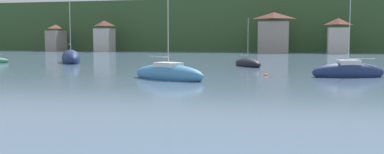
{
  "coord_description": "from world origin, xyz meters",
  "views": [
    {
      "loc": [
        4.84,
        28.05,
        3.12
      ],
      "look_at": [
        0.0,
        47.95,
        1.28
      ],
      "focal_mm": 40.06,
      "sensor_mm": 36.0,
      "label": 1
    }
  ],
  "objects_px": {
    "shore_building_westcentral": "(104,36)",
    "sailboat_far_10": "(168,74)",
    "shore_building_eastcentral": "(338,36)",
    "shore_building_west": "(56,38)",
    "shore_building_central": "(274,33)",
    "sailboat_far_5": "(248,64)",
    "sailboat_far_3": "(348,72)",
    "sailboat_far_8": "(71,59)",
    "mooring_buoy_mid": "(266,76)"
  },
  "relations": [
    {
      "from": "shore_building_west",
      "to": "sailboat_far_8",
      "type": "bearing_deg",
      "value": -56.9
    },
    {
      "from": "shore_building_westcentral",
      "to": "shore_building_eastcentral",
      "type": "height_order",
      "value": "shore_building_westcentral"
    },
    {
      "from": "sailboat_far_5",
      "to": "sailboat_far_8",
      "type": "height_order",
      "value": "sailboat_far_8"
    },
    {
      "from": "shore_building_eastcentral",
      "to": "sailboat_far_8",
      "type": "height_order",
      "value": "sailboat_far_8"
    },
    {
      "from": "shore_building_west",
      "to": "sailboat_far_8",
      "type": "height_order",
      "value": "sailboat_far_8"
    },
    {
      "from": "sailboat_far_3",
      "to": "sailboat_far_5",
      "type": "xyz_separation_m",
      "value": [
        -9.4,
        11.37,
        -0.12
      ]
    },
    {
      "from": "shore_building_west",
      "to": "sailboat_far_3",
      "type": "distance_m",
      "value": 85.53
    },
    {
      "from": "shore_building_westcentral",
      "to": "shore_building_eastcentral",
      "type": "xyz_separation_m",
      "value": [
        53.07,
        0.02,
        -0.02
      ]
    },
    {
      "from": "shore_building_central",
      "to": "sailboat_far_8",
      "type": "bearing_deg",
      "value": -117.65
    },
    {
      "from": "sailboat_far_10",
      "to": "mooring_buoy_mid",
      "type": "distance_m",
      "value": 8.64
    },
    {
      "from": "sailboat_far_5",
      "to": "sailboat_far_10",
      "type": "distance_m",
      "value": 17.26
    },
    {
      "from": "shore_building_eastcentral",
      "to": "sailboat_far_10",
      "type": "xyz_separation_m",
      "value": [
        -17.9,
        -63.64,
        -3.17
      ]
    },
    {
      "from": "shore_building_west",
      "to": "shore_building_central",
      "type": "height_order",
      "value": "shore_building_central"
    },
    {
      "from": "sailboat_far_3",
      "to": "mooring_buoy_mid",
      "type": "relative_size",
      "value": 18.59
    },
    {
      "from": "shore_building_west",
      "to": "shore_building_central",
      "type": "relative_size",
      "value": 0.75
    },
    {
      "from": "shore_building_westcentral",
      "to": "shore_building_central",
      "type": "height_order",
      "value": "shore_building_central"
    },
    {
      "from": "shore_building_eastcentral",
      "to": "sailboat_far_10",
      "type": "relative_size",
      "value": 0.83
    },
    {
      "from": "mooring_buoy_mid",
      "to": "sailboat_far_5",
      "type": "bearing_deg",
      "value": 103.57
    },
    {
      "from": "shore_building_westcentral",
      "to": "shore_building_central",
      "type": "relative_size",
      "value": 0.84
    },
    {
      "from": "sailboat_far_3",
      "to": "shore_building_westcentral",
      "type": "bearing_deg",
      "value": -67.26
    },
    {
      "from": "sailboat_far_8",
      "to": "mooring_buoy_mid",
      "type": "bearing_deg",
      "value": 28.68
    },
    {
      "from": "shore_building_central",
      "to": "mooring_buoy_mid",
      "type": "xyz_separation_m",
      "value": [
        2.44,
        -58.69,
        -4.26
      ]
    },
    {
      "from": "shore_building_westcentral",
      "to": "sailboat_far_10",
      "type": "bearing_deg",
      "value": -61.07
    },
    {
      "from": "shore_building_central",
      "to": "sailboat_far_5",
      "type": "bearing_deg",
      "value": -90.5
    },
    {
      "from": "shore_building_eastcentral",
      "to": "sailboat_far_3",
      "type": "relative_size",
      "value": 1.1
    },
    {
      "from": "sailboat_far_8",
      "to": "sailboat_far_3",
      "type": "bearing_deg",
      "value": 34.33
    },
    {
      "from": "shore_building_west",
      "to": "shore_building_central",
      "type": "bearing_deg",
      "value": -0.57
    },
    {
      "from": "sailboat_far_8",
      "to": "shore_building_eastcentral",
      "type": "bearing_deg",
      "value": 107.45
    },
    {
      "from": "shore_building_west",
      "to": "sailboat_far_5",
      "type": "relative_size",
      "value": 1.13
    },
    {
      "from": "shore_building_west",
      "to": "shore_building_westcentral",
      "type": "bearing_deg",
      "value": -2.36
    },
    {
      "from": "shore_building_central",
      "to": "sailboat_far_8",
      "type": "xyz_separation_m",
      "value": [
        -23.49,
        -44.83,
        -3.73
      ]
    },
    {
      "from": "shore_building_westcentral",
      "to": "mooring_buoy_mid",
      "type": "height_order",
      "value": "shore_building_westcentral"
    },
    {
      "from": "shore_building_westcentral",
      "to": "sailboat_far_5",
      "type": "distance_m",
      "value": 61.32
    },
    {
      "from": "sailboat_far_8",
      "to": "sailboat_far_10",
      "type": "bearing_deg",
      "value": 11.89
    },
    {
      "from": "shore_building_eastcentral",
      "to": "mooring_buoy_mid",
      "type": "bearing_deg",
      "value": -100.45
    },
    {
      "from": "shore_building_central",
      "to": "sailboat_far_5",
      "type": "distance_m",
      "value": 47.07
    },
    {
      "from": "sailboat_far_3",
      "to": "sailboat_far_5",
      "type": "height_order",
      "value": "sailboat_far_3"
    },
    {
      "from": "shore_building_eastcentral",
      "to": "sailboat_far_5",
      "type": "height_order",
      "value": "shore_building_eastcentral"
    },
    {
      "from": "shore_building_eastcentral",
      "to": "sailboat_far_3",
      "type": "height_order",
      "value": "shore_building_eastcentral"
    },
    {
      "from": "shore_building_west",
      "to": "sailboat_far_5",
      "type": "bearing_deg",
      "value": -42.01
    },
    {
      "from": "shore_building_eastcentral",
      "to": "shore_building_westcentral",
      "type": "bearing_deg",
      "value": -179.97
    },
    {
      "from": "shore_building_central",
      "to": "shore_building_eastcentral",
      "type": "xyz_separation_m",
      "value": [
        13.27,
        0.0,
        -0.68
      ]
    },
    {
      "from": "shore_building_central",
      "to": "sailboat_far_5",
      "type": "relative_size",
      "value": 1.52
    },
    {
      "from": "shore_building_westcentral",
      "to": "shore_building_central",
      "type": "xyz_separation_m",
      "value": [
        39.8,
        0.02,
        0.66
      ]
    },
    {
      "from": "shore_building_westcentral",
      "to": "sailboat_far_10",
      "type": "xyz_separation_m",
      "value": [
        35.16,
        -63.61,
        -3.19
      ]
    },
    {
      "from": "shore_building_central",
      "to": "sailboat_far_8",
      "type": "height_order",
      "value": "sailboat_far_8"
    },
    {
      "from": "sailboat_far_5",
      "to": "shore_building_west",
      "type": "bearing_deg",
      "value": -165.17
    },
    {
      "from": "shore_building_west",
      "to": "shore_building_eastcentral",
      "type": "xyz_separation_m",
      "value": [
        66.33,
        -0.52,
        0.4
      ]
    },
    {
      "from": "sailboat_far_5",
      "to": "sailboat_far_10",
      "type": "bearing_deg",
      "value": -47.34
    },
    {
      "from": "shore_building_west",
      "to": "shore_building_eastcentral",
      "type": "height_order",
      "value": "shore_building_eastcentral"
    }
  ]
}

